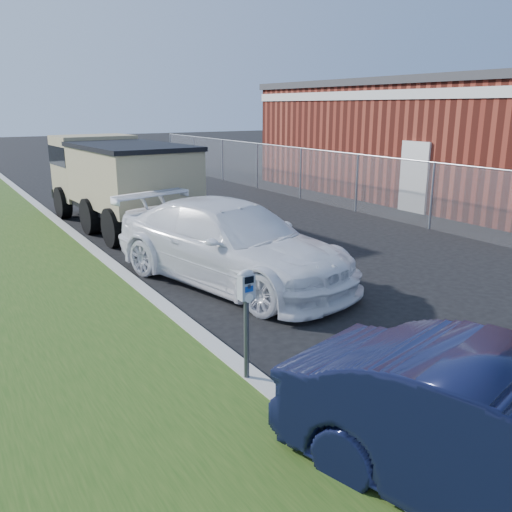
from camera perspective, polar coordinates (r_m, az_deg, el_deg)
ground at (r=8.76m, az=11.37°, el=-6.53°), size 120.00×120.00×0.00m
chainlink_fence at (r=17.46m, az=10.62°, el=8.72°), size 0.06×30.06×30.00m
brick_building at (r=22.46m, az=20.71°, el=11.67°), size 9.20×14.20×4.17m
parking_meter at (r=6.17m, az=-1.02°, el=-4.76°), size 0.19×0.14×1.35m
white_wagon at (r=10.22m, az=-2.87°, el=1.43°), size 3.44×5.62×1.52m
dump_truck at (r=15.76m, az=-14.40°, el=8.12°), size 2.74×6.24×2.40m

